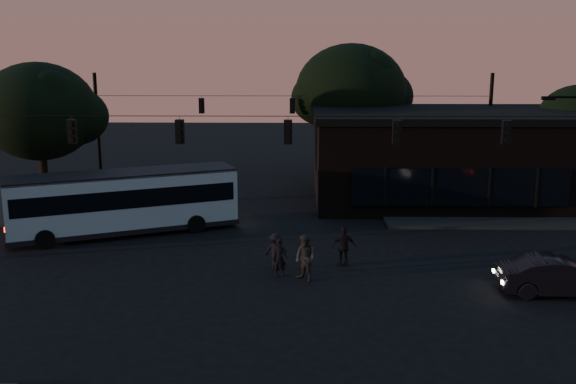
{
  "coord_description": "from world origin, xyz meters",
  "views": [
    {
      "loc": [
        0.47,
        -22.46,
        8.73
      ],
      "look_at": [
        0.0,
        4.0,
        3.0
      ],
      "focal_mm": 40.0,
      "sensor_mm": 36.0,
      "label": 1
    }
  ],
  "objects_px": {
    "bus": "(124,199)",
    "pedestrian_b": "(305,258)",
    "pedestrian_d": "(276,251)",
    "pedestrian_a": "(280,258)",
    "pedestrian_c": "(344,247)",
    "car": "(559,276)",
    "building": "(440,155)"
  },
  "relations": [
    {
      "from": "building",
      "to": "car",
      "type": "bearing_deg",
      "value": -86.17
    },
    {
      "from": "pedestrian_c",
      "to": "pedestrian_d",
      "type": "distance_m",
      "value": 2.86
    },
    {
      "from": "pedestrian_b",
      "to": "car",
      "type": "bearing_deg",
      "value": 38.04
    },
    {
      "from": "bus",
      "to": "pedestrian_c",
      "type": "height_order",
      "value": "bus"
    },
    {
      "from": "bus",
      "to": "pedestrian_c",
      "type": "distance_m",
      "value": 11.55
    },
    {
      "from": "pedestrian_a",
      "to": "pedestrian_c",
      "type": "bearing_deg",
      "value": 25.08
    },
    {
      "from": "pedestrian_a",
      "to": "pedestrian_d",
      "type": "distance_m",
      "value": 0.89
    },
    {
      "from": "pedestrian_a",
      "to": "pedestrian_b",
      "type": "distance_m",
      "value": 1.13
    },
    {
      "from": "building",
      "to": "pedestrian_b",
      "type": "relative_size",
      "value": 8.33
    },
    {
      "from": "bus",
      "to": "pedestrian_a",
      "type": "bearing_deg",
      "value": -61.9
    },
    {
      "from": "car",
      "to": "pedestrian_b",
      "type": "height_order",
      "value": "pedestrian_b"
    },
    {
      "from": "building",
      "to": "car",
      "type": "distance_m",
      "value": 16.04
    },
    {
      "from": "bus",
      "to": "pedestrian_b",
      "type": "height_order",
      "value": "bus"
    },
    {
      "from": "car",
      "to": "pedestrian_a",
      "type": "distance_m",
      "value": 10.52
    },
    {
      "from": "bus",
      "to": "pedestrian_d",
      "type": "height_order",
      "value": "bus"
    },
    {
      "from": "building",
      "to": "bus",
      "type": "relative_size",
      "value": 1.39
    },
    {
      "from": "building",
      "to": "bus",
      "type": "distance_m",
      "value": 18.89
    },
    {
      "from": "bus",
      "to": "pedestrian_b",
      "type": "xyz_separation_m",
      "value": [
        8.83,
        -6.62,
        -0.81
      ]
    },
    {
      "from": "pedestrian_a",
      "to": "pedestrian_d",
      "type": "height_order",
      "value": "pedestrian_d"
    },
    {
      "from": "building",
      "to": "car",
      "type": "height_order",
      "value": "building"
    },
    {
      "from": "bus",
      "to": "pedestrian_b",
      "type": "relative_size",
      "value": 5.98
    },
    {
      "from": "bus",
      "to": "pedestrian_d",
      "type": "bearing_deg",
      "value": -58.37
    },
    {
      "from": "car",
      "to": "pedestrian_c",
      "type": "height_order",
      "value": "pedestrian_c"
    },
    {
      "from": "car",
      "to": "pedestrian_d",
      "type": "xyz_separation_m",
      "value": [
        -10.54,
        2.65,
        0.06
      ]
    },
    {
      "from": "pedestrian_b",
      "to": "pedestrian_d",
      "type": "relative_size",
      "value": 1.19
    },
    {
      "from": "car",
      "to": "pedestrian_d",
      "type": "distance_m",
      "value": 10.87
    },
    {
      "from": "building",
      "to": "pedestrian_b",
      "type": "bearing_deg",
      "value": -119.63
    },
    {
      "from": "pedestrian_a",
      "to": "pedestrian_b",
      "type": "xyz_separation_m",
      "value": [
        1.02,
        -0.46,
        0.16
      ]
    },
    {
      "from": "car",
      "to": "pedestrian_c",
      "type": "xyz_separation_m",
      "value": [
        -7.72,
        3.12,
        0.14
      ]
    },
    {
      "from": "building",
      "to": "pedestrian_d",
      "type": "distance_m",
      "value": 16.39
    },
    {
      "from": "bus",
      "to": "pedestrian_a",
      "type": "height_order",
      "value": "bus"
    },
    {
      "from": "pedestrian_a",
      "to": "bus",
      "type": "bearing_deg",
      "value": 140.07
    }
  ]
}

